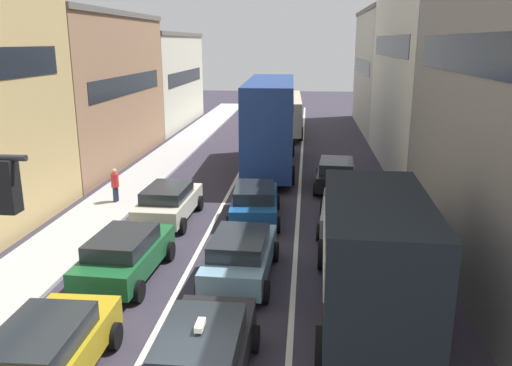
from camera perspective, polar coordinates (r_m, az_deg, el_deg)
The scene contains 17 objects.
sidewalk_left at distance 30.18m, azimuth -11.25°, elevation 1.50°, with size 2.60×64.00×0.14m, color #ADADAD.
lane_stripe_left at distance 29.15m, azimuth -1.79°, elevation 1.17°, with size 0.16×60.00×0.01m, color silver.
lane_stripe_right at distance 28.92m, azimuth 4.91°, elevation 1.01°, with size 0.16×60.00×0.01m, color silver.
building_row_left at distance 31.34m, azimuth -21.22°, elevation 10.24°, with size 7.20×43.90×11.86m.
building_row_right at distance 29.91m, azimuth 21.48°, elevation 11.99°, with size 7.20×43.90×12.77m.
removalist_box_truck at distance 13.71m, azimuth 12.52°, elevation -7.04°, with size 2.87×7.76×3.58m.
taxi_centre_lane_front at distance 11.39m, azimuth -5.87°, elevation -18.34°, with size 2.07×4.30×1.66m.
sedan_left_lane_front at distance 12.25m, azimuth -22.12°, elevation -16.90°, with size 2.11×4.33×1.49m.
sedan_centre_lane_second at distance 16.04m, azimuth -1.71°, elevation -7.85°, with size 2.18×4.36×1.49m.
wagon_left_lane_second at distance 16.57m, azimuth -14.15°, elevation -7.56°, with size 2.22×4.38×1.49m.
hatchback_centre_lane_third at distance 21.16m, azimuth -0.13°, elevation -2.05°, with size 2.28×4.40×1.49m.
sedan_left_lane_third at distance 21.40m, azimuth -9.55°, elevation -2.07°, with size 2.15×4.35×1.49m.
sedan_right_lane_behind_truck at distance 20.48m, azimuth 9.79°, elevation -2.88°, with size 2.29×4.41×1.49m.
wagon_right_lane_far at distance 25.99m, azimuth 8.78°, elevation 1.05°, with size 2.29×4.41×1.49m.
bus_mid_queue_primary at distance 29.22m, azimuth 1.58°, elevation 6.86°, with size 3.04×10.57×5.06m.
bus_far_queue_secondary at distance 41.80m, azimuth 3.17°, elevation 7.89°, with size 3.07×10.58×2.90m.
pedestrian_near_kerb at distance 24.02m, azimuth -15.19°, elevation -0.12°, with size 0.34×0.54×1.66m.
Camera 1 is at (1.97, -8.04, 7.08)m, focal length 36.50 mm.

